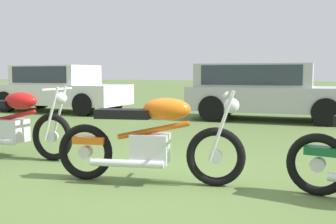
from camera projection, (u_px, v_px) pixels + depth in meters
The scene contains 5 objects.
ground_plane at pixel (156, 179), 4.63m from camera, with size 120.00×120.00×0.00m, color #567038.
motorcycle_red at pixel (12, 124), 5.85m from camera, with size 2.08×0.64×1.02m.
motorcycle_orange at pixel (151, 140), 4.44m from camera, with size 2.05×0.82×1.02m.
car_white at pixel (58, 86), 12.68m from camera, with size 4.28×1.85×1.43m.
car_silver at pixel (263, 87), 10.50m from camera, with size 4.11×2.08×1.43m.
Camera 1 is at (1.89, -4.13, 1.20)m, focal length 43.89 mm.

